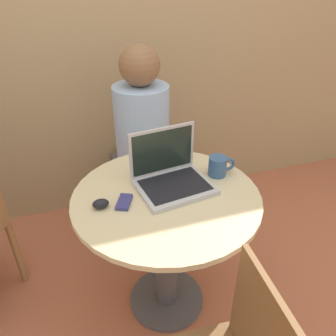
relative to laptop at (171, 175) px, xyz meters
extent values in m
plane|color=#B26042|center=(-0.04, -0.07, -0.75)|extent=(12.00, 12.00, 0.00)
cube|color=tan|center=(-0.04, 0.95, 0.55)|extent=(7.00, 0.05, 2.60)
cylinder|color=#4C4C51|center=(-0.04, -0.07, -0.74)|extent=(0.39, 0.39, 0.02)
cylinder|color=#4C4C51|center=(-0.04, -0.07, -0.40)|extent=(0.11, 0.11, 0.66)
cylinder|color=beige|center=(-0.04, -0.07, -0.06)|extent=(0.82, 0.82, 0.02)
cube|color=#B7B7BC|center=(0.01, -0.04, -0.04)|extent=(0.35, 0.29, 0.02)
cube|color=black|center=(0.01, -0.04, -0.03)|extent=(0.30, 0.24, 0.00)
cube|color=#B7B7BC|center=(-0.01, 0.09, 0.08)|extent=(0.31, 0.05, 0.22)
cube|color=black|center=(-0.01, 0.08, 0.08)|extent=(0.29, 0.04, 0.20)
cube|color=navy|center=(-0.23, -0.08, -0.04)|extent=(0.09, 0.11, 0.02)
ellipsoid|color=black|center=(-0.32, -0.07, -0.03)|extent=(0.07, 0.05, 0.04)
cylinder|color=#335684|center=(0.23, 0.01, 0.00)|extent=(0.09, 0.09, 0.09)
torus|color=#335684|center=(0.29, 0.01, 0.00)|extent=(0.07, 0.02, 0.07)
cube|color=#4C4742|center=(0.00, 0.65, -0.53)|extent=(0.32, 0.45, 0.44)
cylinder|color=#9EBCE5|center=(0.00, 0.54, -0.04)|extent=(0.32, 0.32, 0.56)
sphere|color=brown|center=(0.00, 0.54, 0.35)|extent=(0.22, 0.22, 0.22)
cylinder|color=#9E7042|center=(-0.78, 0.31, -0.54)|extent=(0.04, 0.04, 0.44)
camera|label=1|loc=(-0.39, -1.16, 0.78)|focal=35.00mm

